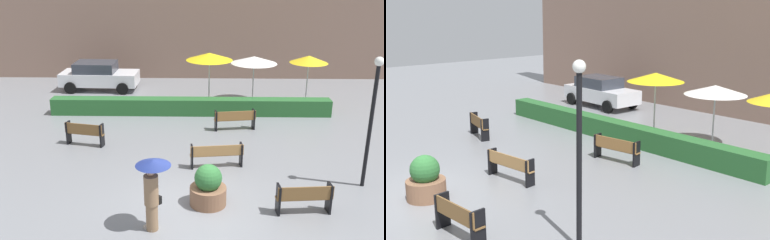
% 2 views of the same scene
% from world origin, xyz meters
% --- Properties ---
extents(ground_plane, '(60.00, 60.00, 0.00)m').
position_xyz_m(ground_plane, '(0.00, 0.00, 0.00)').
color(ground_plane, gray).
extents(bench_near_right, '(1.59, 0.50, 0.87)m').
position_xyz_m(bench_near_right, '(3.16, -0.30, 0.51)').
color(bench_near_right, brown).
rests_on(bench_near_right, ground).
extents(bench_back_row, '(1.77, 0.61, 0.85)m').
position_xyz_m(bench_back_row, '(1.69, 6.40, 0.50)').
color(bench_back_row, olive).
rests_on(bench_back_row, ground).
extents(bench_far_left, '(1.55, 0.63, 0.91)m').
position_xyz_m(bench_far_left, '(-4.24, 4.54, 0.54)').
color(bench_far_left, brown).
rests_on(bench_far_left, ground).
extents(bench_mid_center, '(1.85, 0.56, 0.83)m').
position_xyz_m(bench_mid_center, '(0.80, 2.67, 0.50)').
color(bench_mid_center, '#9E7242').
rests_on(bench_mid_center, ground).
extents(pedestrian_with_umbrella, '(0.92, 0.92, 1.99)m').
position_xyz_m(pedestrian_with_umbrella, '(-0.99, -1.18, 1.27)').
color(pedestrian_with_umbrella, '#8C6B4C').
rests_on(pedestrian_with_umbrella, ground).
extents(planter_pot, '(1.07, 1.07, 1.25)m').
position_xyz_m(planter_pot, '(0.47, 0.15, 0.53)').
color(planter_pot, brown).
rests_on(planter_pot, ground).
extents(lamp_post, '(0.28, 0.28, 4.14)m').
position_xyz_m(lamp_post, '(5.39, 1.40, 2.52)').
color(lamp_post, black).
rests_on(lamp_post, ground).
extents(patio_umbrella_yellow, '(2.24, 2.24, 2.67)m').
position_xyz_m(patio_umbrella_yellow, '(0.63, 9.68, 2.49)').
color(patio_umbrella_yellow, silver).
rests_on(patio_umbrella_yellow, ground).
extents(patio_umbrella_white, '(2.29, 2.29, 2.36)m').
position_xyz_m(patio_umbrella_white, '(2.86, 10.43, 2.18)').
color(patio_umbrella_white, silver).
rests_on(patio_umbrella_white, ground).
extents(patio_umbrella_yellow_far, '(1.83, 1.83, 2.50)m').
position_xyz_m(patio_umbrella_yellow_far, '(5.43, 9.92, 2.32)').
color(patio_umbrella_yellow_far, silver).
rests_on(patio_umbrella_yellow_far, ground).
extents(hedge_strip, '(12.95, 0.70, 0.77)m').
position_xyz_m(hedge_strip, '(-0.24, 8.40, 0.38)').
color(hedge_strip, '#28602D').
rests_on(hedge_strip, ground).
extents(parked_car, '(4.26, 2.09, 1.57)m').
position_xyz_m(parked_car, '(-5.45, 12.64, 0.82)').
color(parked_car, silver).
rests_on(parked_car, ground).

